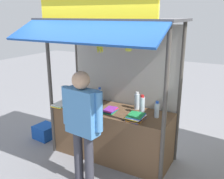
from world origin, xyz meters
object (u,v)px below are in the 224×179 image
object	(u,v)px
plastic_crate	(45,132)
water_bottle_front_left	(157,110)
water_bottle_far_right	(137,101)
magazine_stack_far_left	(80,106)
banana_bunch_inner_left	(129,46)
magazine_stack_right	(136,117)
water_bottle_rear_center	(142,105)
vendor_person	(82,119)
magazine_stack_mid_right	(62,104)
magazine_stack_back_right	(110,110)
water_bottle_front_right	(100,95)
banana_bunch_inner_right	(100,46)

from	to	relation	value
plastic_crate	water_bottle_front_left	bearing A→B (deg)	2.74
water_bottle_far_right	magazine_stack_far_left	bearing A→B (deg)	-154.49
banana_bunch_inner_left	plastic_crate	distance (m)	2.76
magazine_stack_right	plastic_crate	world-z (taller)	magazine_stack_right
water_bottle_far_right	banana_bunch_inner_left	size ratio (longest dim) A/B	1.05
water_bottle_rear_center	water_bottle_far_right	size ratio (longest dim) A/B	1.04
water_bottle_front_left	vendor_person	bearing A→B (deg)	-129.82
plastic_crate	vendor_person	bearing A→B (deg)	-27.74
water_bottle_front_left	magazine_stack_mid_right	world-z (taller)	water_bottle_front_left
water_bottle_front_left	plastic_crate	distance (m)	2.41
water_bottle_far_right	magazine_stack_back_right	xyz separation A→B (m)	(-0.32, -0.33, -0.11)
water_bottle_rear_center	water_bottle_far_right	world-z (taller)	water_bottle_rear_center
vendor_person	water_bottle_front_left	bearing A→B (deg)	56.78
water_bottle_front_left	magazine_stack_right	distance (m)	0.36
vendor_person	water_bottle_rear_center	bearing A→B (deg)	68.82
banana_bunch_inner_left	magazine_stack_right	bearing A→B (deg)	86.61
water_bottle_front_left	vendor_person	world-z (taller)	vendor_person
magazine_stack_right	plastic_crate	size ratio (longest dim) A/B	0.82
vendor_person	magazine_stack_far_left	bearing A→B (deg)	134.85
water_bottle_front_right	water_bottle_far_right	world-z (taller)	water_bottle_far_right
water_bottle_front_left	water_bottle_rear_center	xyz separation A→B (m)	(-0.26, 0.03, 0.02)
water_bottle_rear_center	water_bottle_front_right	bearing A→B (deg)	168.48
banana_bunch_inner_right	vendor_person	world-z (taller)	banana_bunch_inner_right
magazine_stack_right	water_bottle_rear_center	bearing A→B (deg)	92.92
water_bottle_rear_center	magazine_stack_far_left	size ratio (longest dim) A/B	0.96
water_bottle_front_right	magazine_stack_far_left	bearing A→B (deg)	-104.75
water_bottle_front_left	magazine_stack_mid_right	distance (m)	1.64
water_bottle_front_right	banana_bunch_inner_left	bearing A→B (deg)	-38.71
water_bottle_front_right	banana_bunch_inner_left	size ratio (longest dim) A/B	0.93
magazine_stack_far_left	magazine_stack_mid_right	xyz separation A→B (m)	(-0.33, -0.08, -0.00)
magazine_stack_far_left	magazine_stack_back_right	xyz separation A→B (m)	(0.55, 0.08, 0.00)
water_bottle_rear_center	magazine_stack_back_right	xyz separation A→B (m)	(-0.47, -0.19, -0.12)
water_bottle_rear_center	plastic_crate	distance (m)	2.19
water_bottle_front_left	water_bottle_rear_center	bearing A→B (deg)	172.82
magazine_stack_back_right	banana_bunch_inner_left	distance (m)	1.25
magazine_stack_mid_right	magazine_stack_back_right	bearing A→B (deg)	10.45
magazine_stack_right	vendor_person	size ratio (longest dim) A/B	0.18
banana_bunch_inner_left	water_bottle_front_left	bearing A→B (deg)	62.67
magazine_stack_back_right	banana_bunch_inner_left	xyz separation A→B (m)	(0.47, -0.35, 1.10)
water_bottle_front_right	banana_bunch_inner_right	world-z (taller)	banana_bunch_inner_right
magazine_stack_mid_right	water_bottle_front_left	bearing A→B (deg)	11.07
magazine_stack_mid_right	banana_bunch_inner_right	size ratio (longest dim) A/B	0.98
water_bottle_front_left	banana_bunch_inner_right	xyz separation A→B (m)	(-0.70, -0.50, 0.98)
water_bottle_front_left	water_bottle_rear_center	world-z (taller)	water_bottle_rear_center
water_bottle_front_left	plastic_crate	bearing A→B (deg)	-177.26
banana_bunch_inner_left	vendor_person	world-z (taller)	banana_bunch_inner_left
magazine_stack_far_left	water_bottle_front_right	bearing A→B (deg)	75.25
magazine_stack_far_left	banana_bunch_inner_left	bearing A→B (deg)	-14.87
magazine_stack_far_left	water_bottle_front_left	bearing A→B (deg)	10.38
water_bottle_far_right	vendor_person	world-z (taller)	vendor_person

